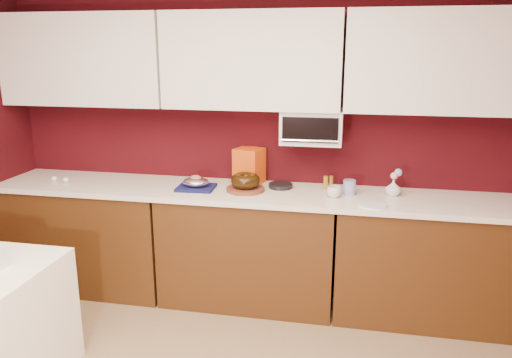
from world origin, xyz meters
The scene contains 28 objects.
wall_back centered at (0.00, 2.25, 1.25)m, with size 4.00×0.02×2.50m, color #39070C.
base_cabinet_left centered at (-1.33, 1.94, 0.43)m, with size 1.31×0.58×0.86m, color #44260D.
base_cabinet_center centered at (0.00, 1.94, 0.43)m, with size 1.31×0.58×0.86m, color #44260D.
base_cabinet_right centered at (1.33, 1.94, 0.43)m, with size 1.31×0.58×0.86m, color #44260D.
countertop centered at (0.00, 1.94, 0.88)m, with size 4.00×0.62×0.04m, color silver.
upper_cabinet_left centered at (-1.33, 2.08, 1.85)m, with size 1.31×0.33×0.70m, color white.
upper_cabinet_center centered at (0.00, 2.08, 1.85)m, with size 1.31×0.33×0.70m, color white.
upper_cabinet_right centered at (1.33, 2.08, 1.85)m, with size 1.31×0.33×0.70m, color white.
toaster_oven centered at (0.45, 2.10, 1.38)m, with size 0.45×0.30×0.25m, color white.
toaster_oven_door centered at (0.45, 1.94, 1.38)m, with size 0.40×0.02×0.18m, color black.
toaster_oven_handle centered at (0.45, 1.93, 1.30)m, with size 0.02×0.02×0.42m, color silver.
cake_base centered at (-0.02, 1.93, 0.91)m, with size 0.29×0.29×0.03m, color brown.
bundt_cake centered at (-0.02, 1.93, 0.98)m, with size 0.22×0.22×0.09m, color black.
navy_towel centered at (-0.40, 1.91, 0.91)m, with size 0.28×0.24×0.02m, color #131549.
foil_ham_nest centered at (-0.40, 1.91, 0.96)m, with size 0.20×0.17×0.07m, color white.
roasted_ham centered at (-0.40, 1.91, 0.98)m, with size 0.09×0.08×0.06m, color #AD734F.
pandoro_box centered at (-0.04, 2.16, 1.04)m, with size 0.20×0.19×0.28m, color #B9270C.
dark_pan centered at (0.23, 2.06, 0.92)m, with size 0.18×0.18×0.03m, color black.
coffee_mug centered at (0.64, 1.89, 0.95)m, with size 0.09×0.09×0.10m, color silver.
blue_jar centered at (0.75, 1.99, 0.95)m, with size 0.09×0.09×0.11m, color navy.
flower_vase centered at (1.06, 2.02, 0.97)m, with size 0.09×0.09×0.13m, color silver.
flower_pink centered at (1.06, 2.02, 1.05)m, with size 0.05×0.05×0.05m, color pink.
flower_blue centered at (1.09, 2.04, 1.07)m, with size 0.06×0.06×0.06m, color #8497D4.
china_plate centered at (0.91, 1.74, 0.91)m, with size 0.20×0.20×0.01m, color white.
amber_bottle centered at (0.57, 2.09, 0.95)m, with size 0.04×0.04×0.10m, color olive.
egg_left centered at (-1.49, 1.89, 0.92)m, with size 0.05×0.04×0.04m, color silver.
egg_right centered at (-1.60, 1.91, 0.92)m, with size 0.05×0.04×0.04m, color white.
amber_bottle_tall centered at (0.61, 2.11, 0.95)m, with size 0.03×0.03×0.10m, color brown.
Camera 1 is at (0.76, -1.59, 1.95)m, focal length 35.00 mm.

